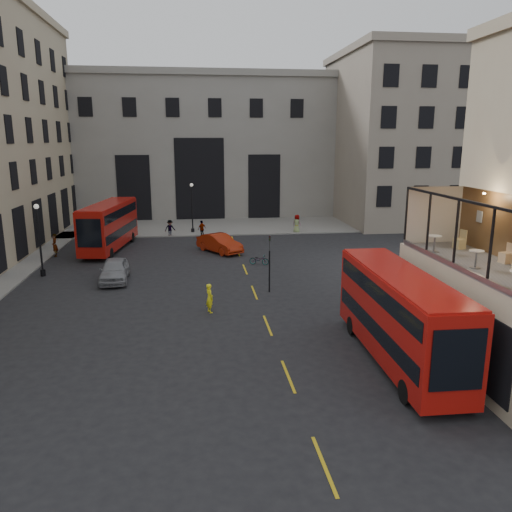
{
  "coord_description": "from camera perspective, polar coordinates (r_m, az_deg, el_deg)",
  "views": [
    {
      "loc": [
        -5.77,
        -19.18,
        9.85
      ],
      "look_at": [
        -2.17,
        9.77,
        3.0
      ],
      "focal_mm": 35.0,
      "sensor_mm": 36.0,
      "label": 1
    }
  ],
  "objects": [
    {
      "name": "pavement_far",
      "position": [
        58.01,
        -7.23,
        3.4
      ],
      "size": [
        40.0,
        12.0,
        0.12
      ],
      "primitive_type": "cube",
      "color": "slate",
      "rests_on": "ground"
    },
    {
      "name": "car_c",
      "position": [
        48.37,
        -17.01,
        1.84
      ],
      "size": [
        3.05,
        5.75,
        1.59
      ],
      "primitive_type": "imported",
      "rotation": [
        0.0,
        0.0,
        2.99
      ],
      "color": "black",
      "rests_on": "ground"
    },
    {
      "name": "bus_far",
      "position": [
        47.13,
        -16.43,
        3.55
      ],
      "size": [
        3.84,
        10.83,
        4.23
      ],
      "color": "#A2110B",
      "rests_on": "ground"
    },
    {
      "name": "bicycle",
      "position": [
        40.05,
        0.36,
        -0.42
      ],
      "size": [
        1.66,
        1.05,
        0.82
      ],
      "primitive_type": "imported",
      "rotation": [
        0.0,
        0.0,
        1.22
      ],
      "color": "gray",
      "rests_on": "ground"
    },
    {
      "name": "ground",
      "position": [
        22.32,
        8.88,
        -13.15
      ],
      "size": [
        140.0,
        140.0,
        0.0
      ],
      "primitive_type": "plane",
      "color": "black",
      "rests_on": "ground"
    },
    {
      "name": "cyclist",
      "position": [
        29.13,
        -5.33,
        -4.81
      ],
      "size": [
        0.62,
        0.74,
        1.73
      ],
      "primitive_type": "imported",
      "rotation": [
        0.0,
        0.0,
        1.95
      ],
      "color": "#FFF21A",
      "rests_on": "ground"
    },
    {
      "name": "bus_near",
      "position": [
        23.21,
        16.03,
        -6.23
      ],
      "size": [
        2.55,
        10.42,
        4.15
      ],
      "color": "#A6100B",
      "rests_on": "ground"
    },
    {
      "name": "building_right",
      "position": [
        64.52,
        16.91,
        13.15
      ],
      "size": [
        16.6,
        18.6,
        20.0
      ],
      "color": "gray",
      "rests_on": "ground"
    },
    {
      "name": "street_lamp_a",
      "position": [
        39.55,
        -23.45,
        1.25
      ],
      "size": [
        0.36,
        0.36,
        5.33
      ],
      "color": "black",
      "rests_on": "ground"
    },
    {
      "name": "cafe_table_mid",
      "position": [
        22.66,
        23.86,
        -0.03
      ],
      "size": [
        0.61,
        0.61,
        0.76
      ],
      "color": "beige",
      "rests_on": "cafe_floor"
    },
    {
      "name": "cafe_chair_c",
      "position": [
        24.19,
        26.67,
        -0.1
      ],
      "size": [
        0.49,
        0.49,
        0.87
      ],
      "color": "#DBB07E",
      "rests_on": "cafe_floor"
    },
    {
      "name": "cafe_table_far",
      "position": [
        25.18,
        19.74,
        1.61
      ],
      "size": [
        0.64,
        0.64,
        0.79
      ],
      "color": "silver",
      "rests_on": "cafe_floor"
    },
    {
      "name": "cafe_floor",
      "position": [
        23.37,
        24.81,
        -1.14
      ],
      "size": [
        3.0,
        10.0,
        0.1
      ],
      "primitive_type": "cube",
      "color": "slate",
      "rests_on": "host_frontage"
    },
    {
      "name": "pedestrian_e",
      "position": [
        46.04,
        -22.01,
        1.14
      ],
      "size": [
        0.71,
        0.84,
        1.97
      ],
      "primitive_type": "imported",
      "rotation": [
        0.0,
        0.0,
        5.1
      ],
      "color": "gray",
      "rests_on": "ground"
    },
    {
      "name": "pedestrian_b",
      "position": [
        52.22,
        -9.8,
        3.13
      ],
      "size": [
        1.3,
        1.04,
        1.75
      ],
      "primitive_type": "imported",
      "rotation": [
        0.0,
        0.0,
        0.4
      ],
      "color": "gray",
      "rests_on": "ground"
    },
    {
      "name": "car_b",
      "position": [
        44.48,
        -4.19,
        1.46
      ],
      "size": [
        4.15,
        5.06,
        1.62
      ],
      "primitive_type": "imported",
      "rotation": [
        0.0,
        0.0,
        0.58
      ],
      "color": "#9A2009",
      "rests_on": "ground"
    },
    {
      "name": "pedestrian_a",
      "position": [
        49.54,
        -16.34,
        2.22
      ],
      "size": [
        1.01,
        0.9,
        1.72
      ],
      "primitive_type": "imported",
      "rotation": [
        0.0,
        0.0,
        -0.35
      ],
      "color": "gray",
      "rests_on": "ground"
    },
    {
      "name": "pedestrian_c",
      "position": [
        51.7,
        -6.2,
        3.11
      ],
      "size": [
        1.04,
        0.94,
        1.7
      ],
      "primitive_type": "imported",
      "rotation": [
        0.0,
        0.0,
        3.81
      ],
      "color": "gray",
      "rests_on": "ground"
    },
    {
      "name": "traffic_light_far",
      "position": [
        48.64,
        -17.98,
        3.79
      ],
      "size": [
        0.16,
        0.2,
        3.8
      ],
      "color": "black",
      "rests_on": "ground"
    },
    {
      "name": "gateway",
      "position": [
        67.17,
        -6.6,
        12.74
      ],
      "size": [
        35.0,
        10.6,
        18.0
      ],
      "color": "gray",
      "rests_on": "ground"
    },
    {
      "name": "pedestrian_d",
      "position": [
        53.84,
        4.69,
        3.7
      ],
      "size": [
        1.14,
        1.1,
        1.97
      ],
      "primitive_type": "imported",
      "rotation": [
        0.0,
        0.0,
        2.44
      ],
      "color": "gray",
      "rests_on": "ground"
    },
    {
      "name": "car_a",
      "position": [
        36.75,
        -15.87,
        -1.56
      ],
      "size": [
        2.13,
        4.78,
        1.6
      ],
      "primitive_type": "imported",
      "rotation": [
        0.0,
        0.0,
        0.05
      ],
      "color": "gray",
      "rests_on": "ground"
    },
    {
      "name": "cafe_chair_d",
      "position": [
        26.43,
        22.23,
        1.39
      ],
      "size": [
        0.55,
        0.55,
        0.93
      ],
      "color": "tan",
      "rests_on": "cafe_floor"
    },
    {
      "name": "street_lamp_b",
      "position": [
        53.7,
        -7.3,
        5.13
      ],
      "size": [
        0.36,
        0.36,
        5.33
      ],
      "color": "black",
      "rests_on": "ground"
    },
    {
      "name": "traffic_light_near",
      "position": [
        32.4,
        1.56,
        -0.04
      ],
      "size": [
        0.16,
        0.2,
        3.8
      ],
      "color": "black",
      "rests_on": "ground"
    },
    {
      "name": "host_frontage",
      "position": [
        24.0,
        24.28,
        -6.47
      ],
      "size": [
        3.0,
        11.0,
        4.5
      ],
      "primitive_type": "cube",
      "color": "tan",
      "rests_on": "ground"
    }
  ]
}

